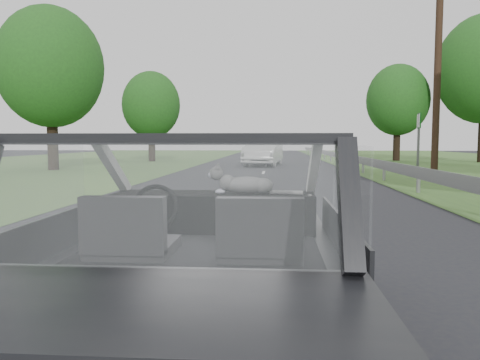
% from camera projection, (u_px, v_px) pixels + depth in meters
% --- Properties ---
extents(ground, '(140.00, 140.00, 0.00)m').
position_uv_depth(ground, '(202.00, 349.00, 3.18)').
color(ground, '#2A2A2C').
rests_on(ground, ground).
extents(subject_car, '(1.80, 4.00, 1.45)m').
position_uv_depth(subject_car, '(202.00, 244.00, 3.12)').
color(subject_car, black).
rests_on(subject_car, ground).
extents(dashboard, '(1.58, 0.45, 0.30)m').
position_uv_depth(dashboard, '(214.00, 212.00, 3.73)').
color(dashboard, black).
rests_on(dashboard, subject_car).
extents(driver_seat, '(0.50, 0.72, 0.42)m').
position_uv_depth(driver_seat, '(129.00, 229.00, 2.84)').
color(driver_seat, black).
rests_on(driver_seat, subject_car).
extents(passenger_seat, '(0.50, 0.72, 0.42)m').
position_uv_depth(passenger_seat, '(260.00, 230.00, 2.79)').
color(passenger_seat, black).
rests_on(passenger_seat, subject_car).
extents(steering_wheel, '(0.36, 0.36, 0.04)m').
position_uv_depth(steering_wheel, '(155.00, 208.00, 3.46)').
color(steering_wheel, black).
rests_on(steering_wheel, dashboard).
extents(cat, '(0.53, 0.18, 0.24)m').
position_uv_depth(cat, '(247.00, 184.00, 3.65)').
color(cat, slate).
rests_on(cat, dashboard).
extents(guardrail, '(0.05, 90.00, 0.32)m').
position_uv_depth(guardrail, '(414.00, 172.00, 12.75)').
color(guardrail, '#969696').
rests_on(guardrail, ground).
extents(other_car, '(2.57, 5.25, 1.66)m').
position_uv_depth(other_car, '(264.00, 151.00, 27.10)').
color(other_car, silver).
rests_on(other_car, ground).
extents(highway_sign, '(0.28, 1.02, 2.54)m').
position_uv_depth(highway_sign, '(418.00, 145.00, 18.89)').
color(highway_sign, '#13691D').
rests_on(highway_sign, ground).
extents(utility_pole, '(0.32, 0.32, 7.47)m').
position_uv_depth(utility_pole, '(437.00, 75.00, 16.30)').
color(utility_pole, '#301F17').
rests_on(utility_pole, ground).
extents(tree_2, '(5.09, 5.09, 6.77)m').
position_uv_depth(tree_2, '(397.00, 114.00, 33.86)').
color(tree_2, '#1E4719').
rests_on(tree_2, ground).
extents(tree_5, '(6.38, 6.38, 7.69)m').
position_uv_depth(tree_5, '(51.00, 91.00, 22.74)').
color(tree_5, '#1E4719').
rests_on(tree_5, ground).
extents(tree_6, '(5.13, 5.13, 6.11)m').
position_uv_depth(tree_6, '(151.00, 118.00, 32.76)').
color(tree_6, '#1E4719').
rests_on(tree_6, ground).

